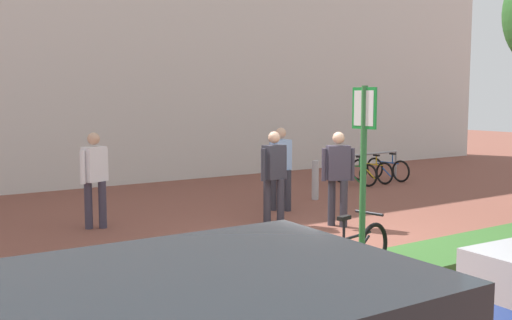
# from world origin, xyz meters

# --- Properties ---
(ground_plane) EXTENTS (60.00, 60.00, 0.00)m
(ground_plane) POSITION_xyz_m (0.00, 0.00, 0.00)
(ground_plane) COLOR brown
(planter_strip) EXTENTS (7.00, 1.10, 0.16)m
(planter_strip) POSITION_xyz_m (0.20, -1.92, 0.08)
(planter_strip) COLOR #336028
(planter_strip) RESTS_ON ground
(parking_sign_post) EXTENTS (0.08, 0.36, 2.48)m
(parking_sign_post) POSITION_xyz_m (-1.02, -1.92, 1.62)
(parking_sign_post) COLOR #2D7238
(parking_sign_post) RESTS_ON ground
(bike_at_sign) EXTENTS (1.65, 0.51, 0.86)m
(bike_at_sign) POSITION_xyz_m (-1.09, -1.82, 0.35)
(bike_at_sign) COLOR black
(bike_at_sign) RESTS_ON ground
(bike_rack_cluster) EXTENTS (2.10, 1.65, 0.83)m
(bike_rack_cluster) POSITION_xyz_m (5.38, 4.35, 0.35)
(bike_rack_cluster) COLOR #99999E
(bike_rack_cluster) RESTS_ON ground
(bollard_steel) EXTENTS (0.16, 0.16, 0.90)m
(bollard_steel) POSITION_xyz_m (2.34, 3.09, 0.45)
(bollard_steel) COLOR #ADADB2
(bollard_steel) RESTS_ON ground
(person_suited_navy) EXTENTS (0.61, 0.29, 1.72)m
(person_suited_navy) POSITION_xyz_m (-0.01, 1.42, 0.98)
(person_suited_navy) COLOR #2D2D38
(person_suited_navy) RESTS_ON ground
(person_shirt_blue) EXTENTS (0.61, 0.36, 1.72)m
(person_shirt_blue) POSITION_xyz_m (0.89, 2.44, 0.98)
(person_shirt_blue) COLOR #2D2D38
(person_shirt_blue) RESTS_ON ground
(person_casual_tan) EXTENTS (0.57, 0.37, 1.72)m
(person_casual_tan) POSITION_xyz_m (-2.84, 2.93, 0.98)
(person_casual_tan) COLOR #383342
(person_casual_tan) RESTS_ON ground
(person_suited_dark) EXTENTS (0.56, 0.39, 1.72)m
(person_suited_dark) POSITION_xyz_m (0.87, 0.67, 0.98)
(person_suited_dark) COLOR #2D2D38
(person_suited_dark) RESTS_ON ground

